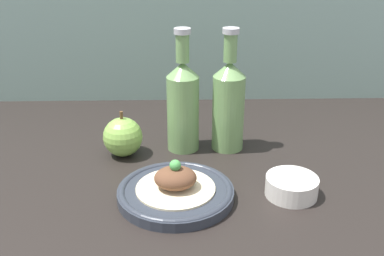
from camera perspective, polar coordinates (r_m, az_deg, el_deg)
The scene contains 7 objects.
ground_plane at distance 91.88cm, azimuth -0.65°, elevation -8.80°, with size 180.00×110.00×4.00cm, color black.
plate at distance 87.38cm, azimuth -2.09°, elevation -8.15°, with size 22.52×22.52×2.40cm.
plated_food at distance 86.02cm, azimuth -2.11°, elevation -6.67°, with size 15.31×15.31×6.25cm.
cider_bottle_left at distance 102.70cm, azimuth -1.16°, elevation 3.16°, with size 7.42×7.42×28.45cm.
cider_bottle_right at distance 103.27cm, azimuth 4.66°, elevation 3.20°, with size 7.42×7.42×28.45cm.
apple at distance 103.28cm, azimuth -8.78°, elevation -1.12°, with size 8.99×8.99×10.71cm.
dipping_bowl at distance 90.01cm, azimuth 12.53°, elevation -7.25°, with size 10.17×10.17×3.89cm.
Camera 1 is at (-0.96, -77.47, 47.40)cm, focal length 42.00 mm.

